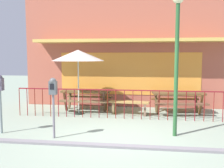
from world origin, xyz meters
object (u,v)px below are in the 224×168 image
object	(u,v)px
patio_bench	(129,105)
parking_meter_near	(0,88)
street_lamp	(177,43)
parking_meter_far	(53,92)
patio_umbrella	(78,56)
picnic_table_right	(178,97)
picnic_table_left	(86,94)

from	to	relation	value
patio_bench	parking_meter_near	distance (m)	4.27
parking_meter_near	street_lamp	world-z (taller)	street_lamp
parking_meter_far	street_lamp	xyz separation A→B (m)	(3.02, 0.62, 1.21)
patio_bench	parking_meter_far	size ratio (longest dim) A/B	0.94
patio_umbrella	parking_meter_near	size ratio (longest dim) A/B	1.46
picnic_table_right	patio_umbrella	bearing A→B (deg)	-170.77
picnic_table_right	patio_umbrella	world-z (taller)	patio_umbrella
parking_meter_far	picnic_table_left	bearing A→B (deg)	89.89
patio_bench	street_lamp	size ratio (longest dim) A/B	0.40
patio_umbrella	patio_bench	distance (m)	2.48
parking_meter_far	parking_meter_near	bearing A→B (deg)	172.35
picnic_table_left	patio_umbrella	distance (m)	1.60
parking_meter_far	patio_umbrella	bearing A→B (deg)	92.45
picnic_table_left	patio_bench	bearing A→B (deg)	-17.97
patio_bench	picnic_table_left	bearing A→B (deg)	162.03
patio_umbrella	patio_bench	size ratio (longest dim) A/B	1.59
picnic_table_right	patio_bench	bearing A→B (deg)	-165.04
picnic_table_left	parking_meter_far	size ratio (longest dim) A/B	1.20
patio_umbrella	street_lamp	size ratio (longest dim) A/B	0.63
patio_bench	picnic_table_right	bearing A→B (deg)	14.96
patio_umbrella	patio_bench	world-z (taller)	patio_umbrella
patio_bench	parking_meter_near	world-z (taller)	parking_meter_near
patio_umbrella	parking_meter_near	world-z (taller)	patio_umbrella
picnic_table_right	parking_meter_far	bearing A→B (deg)	-135.33
picnic_table_left	patio_umbrella	bearing A→B (deg)	-100.95
parking_meter_near	parking_meter_far	size ratio (longest dim) A/B	1.03
parking_meter_far	street_lamp	bearing A→B (deg)	11.55
picnic_table_left	patio_umbrella	xyz separation A→B (m)	(-0.13, -0.65, 1.46)
parking_meter_near	street_lamp	size ratio (longest dim) A/B	0.43
picnic_table_right	patio_bench	distance (m)	1.80
picnic_table_right	parking_meter_near	bearing A→B (deg)	-147.45
patio_umbrella	parking_meter_far	world-z (taller)	patio_umbrella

